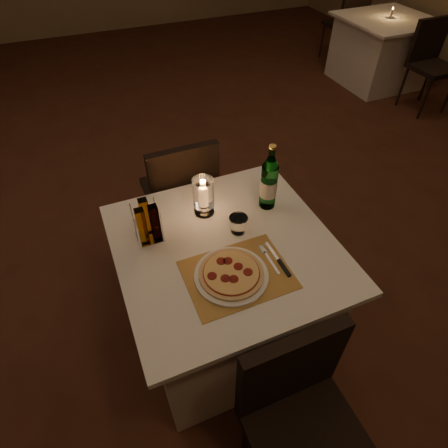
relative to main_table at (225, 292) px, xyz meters
name	(u,v)px	position (x,y,z in m)	size (l,w,h in m)	color
floor	(206,230)	(0.20, 0.84, -0.38)	(8.00, 10.00, 0.02)	#4C2518
main_table	(225,292)	(0.00, 0.00, 0.00)	(1.00, 1.00, 0.74)	white
chair_near	(299,409)	(0.00, -0.71, 0.18)	(0.42, 0.42, 0.90)	black
chair_far	(181,188)	(0.00, 0.71, 0.18)	(0.42, 0.42, 0.90)	black
placemat	(238,275)	(-0.02, -0.18, 0.37)	(0.45, 0.34, 0.00)	#B88740
plate	(231,275)	(-0.05, -0.18, 0.38)	(0.32, 0.32, 0.01)	white
pizza	(231,273)	(-0.05, -0.18, 0.39)	(0.28, 0.28, 0.02)	#D8B77F
fork	(268,257)	(0.14, -0.15, 0.37)	(0.02, 0.18, 0.00)	silver
knife	(281,264)	(0.18, -0.21, 0.37)	(0.02, 0.22, 0.01)	black
tumbler	(238,225)	(0.09, 0.06, 0.41)	(0.09, 0.09, 0.09)	white
water_bottle	(269,183)	(0.31, 0.18, 0.51)	(0.09, 0.09, 0.36)	#5DAC63
hurricane_candle	(203,194)	(-0.01, 0.25, 0.48)	(0.11, 0.11, 0.20)	white
cruet_caddy	(148,223)	(-0.31, 0.18, 0.46)	(0.12, 0.12, 0.21)	white
neighbor_table_right	(381,51)	(3.11, 2.52, 0.00)	(1.00, 1.00, 0.74)	white
neighbor_chair_ra	(431,57)	(3.11, 1.81, 0.18)	(0.42, 0.42, 0.90)	black
neighbor_chair_rb	(349,19)	(3.11, 3.23, 0.18)	(0.42, 0.42, 0.90)	black
neighbor_candle_right	(392,13)	(3.11, 2.52, 0.41)	(0.03, 0.03, 0.11)	white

